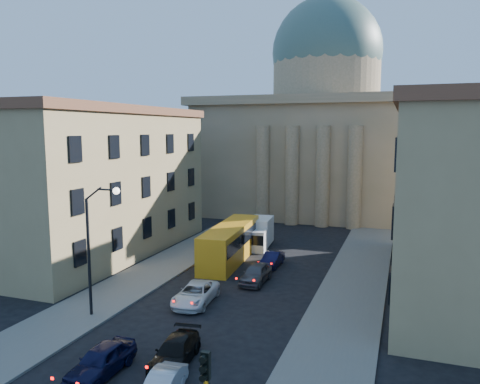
% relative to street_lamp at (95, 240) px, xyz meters
% --- Properties ---
extents(sidewalk_left, '(5.00, 60.00, 0.15)m').
position_rel_street_lamp_xyz_m(sidewalk_left, '(-1.53, 10.00, -5.21)').
color(sidewalk_left, '#5E5C56').
rests_on(sidewalk_left, ground).
extents(sidewalk_right, '(5.00, 60.00, 0.15)m').
position_rel_street_lamp_xyz_m(sidewalk_right, '(15.47, 10.00, -5.21)').
color(sidewalk_right, '#5E5C56').
rests_on(sidewalk_right, ground).
extents(church, '(68.02, 28.76, 36.60)m').
position_rel_street_lamp_xyz_m(church, '(6.97, 47.47, 6.59)').
color(church, '#796A4A').
rests_on(church, ground).
extents(building_left, '(11.60, 26.60, 14.70)m').
position_rel_street_lamp_xyz_m(building_left, '(-10.03, 14.00, 2.14)').
color(building_left, '#9E885C').
rests_on(building_left, ground).
extents(building_right, '(11.60, 26.60, 14.70)m').
position_rel_street_lamp_xyz_m(building_right, '(23.97, 14.00, 2.14)').
color(building_right, '#9E885C').
rests_on(building_right, ground).
extents(street_lamp, '(2.62, 0.44, 8.83)m').
position_rel_street_lamp_xyz_m(street_lamp, '(0.00, 0.00, 0.00)').
color(street_lamp, black).
rests_on(street_lamp, ground).
extents(car_left_near, '(1.83, 4.51, 1.53)m').
position_rel_street_lamp_xyz_m(car_left_near, '(4.76, -6.17, -4.52)').
color(car_left_near, black).
rests_on(car_left_near, ground).
extents(car_left_mid, '(2.77, 5.30, 1.42)m').
position_rel_street_lamp_xyz_m(car_left_mid, '(5.09, 4.48, -4.57)').
color(car_left_mid, silver).
rests_on(car_left_mid, ground).
extents(car_right_mid, '(2.45, 4.80, 1.33)m').
position_rel_street_lamp_xyz_m(car_right_mid, '(7.77, -3.87, -4.62)').
color(car_right_mid, black).
rests_on(car_right_mid, ground).
extents(car_right_far, '(1.84, 4.54, 1.55)m').
position_rel_street_lamp_xyz_m(car_right_far, '(7.77, 10.37, -4.51)').
color(car_right_far, '#45454A').
rests_on(car_right_far, ground).
extents(car_right_distant, '(1.45, 3.99, 1.31)m').
position_rel_street_lamp_xyz_m(car_right_distant, '(7.79, 15.27, -4.63)').
color(car_right_distant, black).
rests_on(car_right_distant, ground).
extents(city_bus, '(3.66, 12.26, 3.41)m').
position_rel_street_lamp_xyz_m(city_bus, '(3.48, 15.83, -3.45)').
color(city_bus, orange).
rests_on(city_bus, ground).
extents(box_truck, '(2.65, 5.67, 3.02)m').
position_rel_street_lamp_xyz_m(box_truck, '(4.56, 21.68, -3.86)').
color(box_truck, silver).
rests_on(box_truck, ground).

